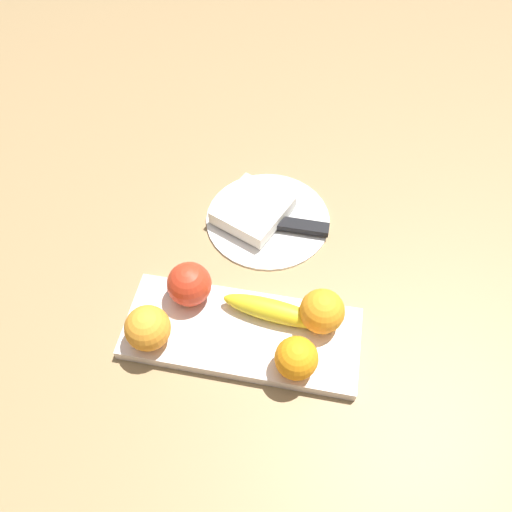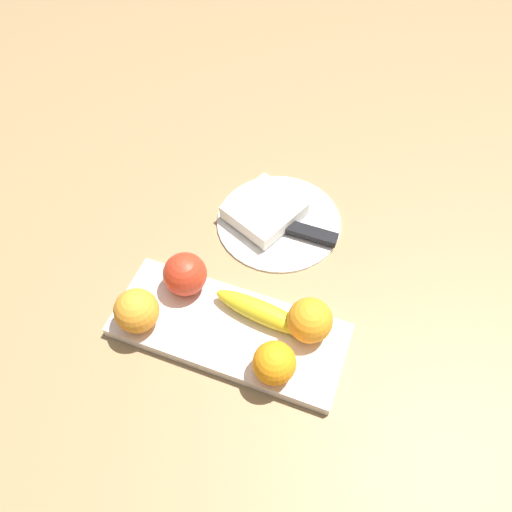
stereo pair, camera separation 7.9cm
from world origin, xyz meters
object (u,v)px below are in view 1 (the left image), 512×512
at_px(dinner_plate, 268,218).
at_px(folded_napkin, 253,210).
at_px(banana, 274,311).
at_px(orange_center, 322,311).
at_px(knife, 294,226).
at_px(orange_near_apple, 148,328).
at_px(orange_near_banana, 296,358).
at_px(apple, 189,284).
at_px(fruit_tray, 242,333).

xyz_separation_m(dinner_plate, folded_napkin, (0.03, -0.00, 0.02)).
height_order(banana, orange_center, orange_center).
xyz_separation_m(banana, orange_center, (-0.07, -0.00, 0.02)).
bearing_deg(knife, orange_near_apple, 55.60).
relative_size(banana, orange_center, 2.38).
relative_size(banana, orange_near_banana, 2.58).
height_order(apple, knife, apple).
distance_m(orange_center, dinner_plate, 0.24).
relative_size(fruit_tray, knife, 1.96).
height_order(banana, knife, banana).
bearing_deg(orange_near_banana, folded_napkin, -67.66).
relative_size(apple, dinner_plate, 0.31).
bearing_deg(knife, orange_near_banana, 98.35).
height_order(banana, dinner_plate, banana).
height_order(banana, orange_near_apple, orange_near_apple).
xyz_separation_m(orange_near_apple, dinner_plate, (-0.13, -0.27, -0.05)).
relative_size(orange_near_apple, orange_center, 1.00).
distance_m(apple, orange_center, 0.20).
height_order(apple, orange_near_banana, apple).
bearing_deg(orange_center, orange_near_banana, 71.09).
distance_m(apple, knife, 0.23).
bearing_deg(dinner_plate, apple, 64.87).
distance_m(fruit_tray, banana, 0.06).
relative_size(apple, orange_near_apple, 1.02).
bearing_deg(knife, dinner_plate, -16.98).
relative_size(orange_near_banana, knife, 0.34).
xyz_separation_m(orange_near_banana, folded_napkin, (0.11, -0.28, -0.03)).
bearing_deg(folded_napkin, dinner_plate, 180.00).
bearing_deg(dinner_plate, folded_napkin, -0.00).
height_order(fruit_tray, folded_napkin, folded_napkin).
distance_m(fruit_tray, apple, 0.11).
height_order(orange_center, folded_napkin, orange_center).
relative_size(apple, orange_near_banana, 1.11).
relative_size(dinner_plate, knife, 1.23).
bearing_deg(orange_center, folded_napkin, -54.74).
bearing_deg(orange_near_apple, banana, -157.82).
bearing_deg(folded_napkin, knife, 168.72).
distance_m(orange_center, folded_napkin, 0.25).
bearing_deg(banana, orange_near_apple, -151.56).
bearing_deg(orange_near_apple, folded_napkin, -110.32).
bearing_deg(banana, orange_center, 8.61).
distance_m(fruit_tray, orange_near_banana, 0.11).
bearing_deg(dinner_plate, orange_center, 119.62).
xyz_separation_m(orange_near_banana, orange_center, (-0.03, -0.08, 0.00)).
bearing_deg(orange_center, dinner_plate, -60.38).
xyz_separation_m(apple, folded_napkin, (-0.06, -0.19, -0.03)).
bearing_deg(apple, knife, -128.42).
bearing_deg(apple, orange_center, 177.32).
relative_size(apple, folded_napkin, 0.59).
relative_size(apple, orange_center, 1.02).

